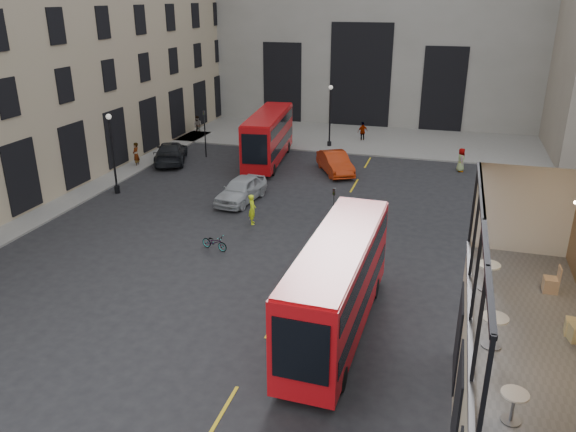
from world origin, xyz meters
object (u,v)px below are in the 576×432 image
(car_c, at_px, (171,152))
(cafe_table_far, at_px, (488,273))
(traffic_light_near, at_px, (333,215))
(pedestrian_e, at_px, (136,155))
(bus_far, at_px, (268,135))
(street_lamp_a, at_px, (113,158))
(pedestrian_b, at_px, (275,120))
(traffic_light_far, at_px, (205,128))
(pedestrian_a, at_px, (198,125))
(pedestrian_c, at_px, (363,132))
(cafe_chair_c, at_px, (574,326))
(cafe_table_near, at_px, (514,403))
(street_lamp_b, at_px, (330,120))
(car_a, at_px, (241,190))
(bus_near, at_px, (338,282))
(cafe_chair_d, at_px, (551,284))
(pedestrian_d, at_px, (461,160))
(cyclist, at_px, (252,209))
(car_b, at_px, (335,163))
(bicycle, at_px, (214,242))

(car_c, xyz_separation_m, cafe_table_far, (22.46, -23.67, 4.32))
(traffic_light_near, xyz_separation_m, pedestrian_e, (-18.00, 11.94, -1.48))
(bus_far, distance_m, car_c, 7.86)
(street_lamp_a, height_order, pedestrian_b, street_lamp_a)
(traffic_light_far, xyz_separation_m, pedestrian_a, (-4.00, 7.11, -1.54))
(traffic_light_near, xyz_separation_m, cafe_table_far, (6.46, -9.89, 2.70))
(pedestrian_a, distance_m, pedestrian_c, 15.54)
(bus_far, xyz_separation_m, cafe_chair_c, (17.01, -27.66, 2.62))
(cafe_table_near, height_order, cafe_table_far, cafe_table_far)
(pedestrian_c, bearing_deg, cafe_chair_c, 65.43)
(car_c, xyz_separation_m, cafe_chair_c, (24.42, -25.47, 4.03))
(bus_far, distance_m, cafe_table_near, 34.95)
(street_lamp_b, height_order, car_a, street_lamp_b)
(street_lamp_b, bearing_deg, bus_near, -77.02)
(car_c, height_order, cafe_table_near, cafe_table_near)
(street_lamp_a, xyz_separation_m, cafe_chair_d, (24.18, -15.53, 2.45))
(bus_far, distance_m, pedestrian_e, 10.32)
(bus_far, xyz_separation_m, pedestrian_d, (14.61, 1.68, -1.32))
(street_lamp_a, bearing_deg, traffic_light_far, 78.69)
(cafe_table_far, bearing_deg, cyclist, 131.79)
(cyclist, bearing_deg, car_c, 25.15)
(cafe_table_far, bearing_deg, pedestrian_a, 126.54)
(car_a, distance_m, car_c, 11.07)
(pedestrian_b, bearing_deg, street_lamp_a, -155.50)
(traffic_light_near, relative_size, cafe_table_near, 5.70)
(car_b, bearing_deg, traffic_light_near, -107.58)
(street_lamp_b, relative_size, bicycle, 3.43)
(pedestrian_a, bearing_deg, car_a, -51.42)
(car_b, distance_m, cafe_table_far, 26.56)
(traffic_light_far, xyz_separation_m, bicycle, (7.86, -16.47, -2.02))
(pedestrian_e, xyz_separation_m, cafe_chair_d, (26.18, -21.46, 3.90))
(traffic_light_far, xyz_separation_m, pedestrian_c, (11.44, 8.82, -1.53))
(bicycle, bearing_deg, cafe_chair_c, -113.45)
(bus_near, bearing_deg, cyclist, 125.79)
(traffic_light_far, bearing_deg, cafe_chair_c, -51.00)
(bus_near, bearing_deg, traffic_light_near, 103.60)
(pedestrian_c, bearing_deg, cafe_table_near, 61.74)
(pedestrian_c, height_order, pedestrian_e, pedestrian_e)
(pedestrian_b, bearing_deg, pedestrian_e, -166.65)
(bus_near, bearing_deg, car_a, 124.44)
(traffic_light_near, height_order, cafe_table_near, cafe_table_near)
(car_a, height_order, pedestrian_e, pedestrian_e)
(street_lamp_b, height_order, car_b, street_lamp_b)
(bus_near, relative_size, pedestrian_d, 5.54)
(cafe_table_near, bearing_deg, pedestrian_a, 122.78)
(traffic_light_near, height_order, pedestrian_c, traffic_light_near)
(cyclist, distance_m, pedestrian_a, 23.34)
(street_lamp_b, relative_size, cafe_table_near, 7.99)
(pedestrian_b, xyz_separation_m, pedestrian_e, (-6.42, -15.13, -0.03))
(cyclist, xyz_separation_m, pedestrian_a, (-12.55, 19.68, -0.00))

